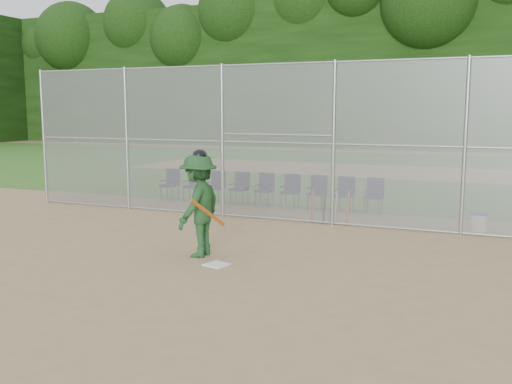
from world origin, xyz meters
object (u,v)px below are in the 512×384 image
at_px(water_cooler, 479,222).
at_px(chair_0, 170,184).
at_px(batter_at_plate, 199,205).
at_px(home_plate, 217,264).

distance_m(water_cooler, chair_0, 9.32).
distance_m(batter_at_plate, chair_0, 7.29).
bearing_deg(chair_0, batter_at_plate, -54.38).
height_order(home_plate, chair_0, chair_0).
xyz_separation_m(water_cooler, chair_0, (-9.20, 1.47, 0.25)).
xyz_separation_m(home_plate, water_cooler, (4.36, 4.91, 0.22)).
relative_size(batter_at_plate, chair_0, 2.17).
relative_size(home_plate, chair_0, 0.41).
xyz_separation_m(home_plate, chair_0, (-4.84, 6.38, 0.47)).
bearing_deg(home_plate, chair_0, 127.19).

